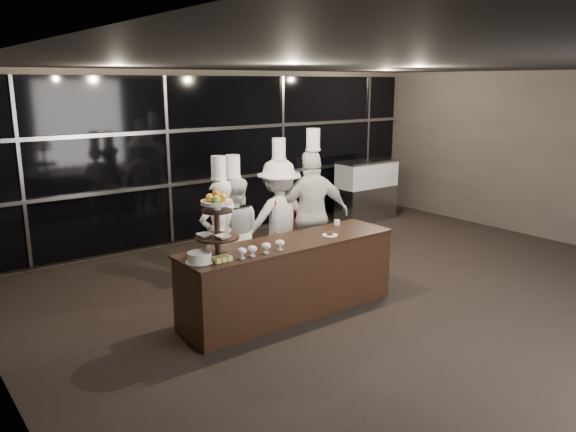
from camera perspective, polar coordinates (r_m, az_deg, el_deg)
room at (r=6.61m, az=16.84°, el=1.54°), size 10.00×10.00×10.00m
window_wall at (r=10.26m, az=-6.05°, el=6.14°), size 8.60×0.10×2.80m
buffet_counter at (r=6.93m, az=0.19°, el=-6.21°), size 2.84×0.74×0.92m
display_stand at (r=6.15m, az=-7.23°, el=-0.38°), size 0.48×0.48×0.74m
compotes at (r=6.27m, az=-2.84°, el=-3.21°), size 0.63×0.11×0.12m
layer_cake at (r=6.08m, az=-8.98°, el=-4.17°), size 0.30×0.30×0.11m
pastry_squares at (r=6.09m, az=-6.72°, el=-4.32°), size 0.19×0.13×0.05m
small_plate at (r=7.05m, az=4.28°, el=-1.89°), size 0.20×0.20×0.05m
chef_cup at (r=7.58m, az=5.01°, el=-0.66°), size 0.08×0.08×0.07m
display_case at (r=11.67m, az=7.96°, el=2.91°), size 1.30×0.57×1.24m
chef_a at (r=7.55m, az=-6.89°, el=-1.87°), size 0.62×0.45×1.87m
chef_b at (r=7.73m, az=-5.47°, el=-1.63°), size 0.95×0.88×1.86m
chef_c at (r=8.03m, az=-0.91°, el=-0.34°), size 1.23×0.85×2.04m
chef_d at (r=8.06m, az=2.49°, el=0.20°), size 1.19×0.78×2.17m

